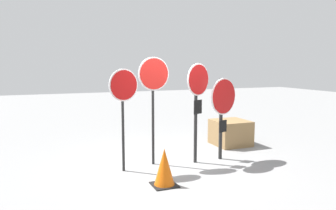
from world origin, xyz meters
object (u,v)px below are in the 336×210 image
storage_crate (230,133)px  traffic_cone_0 (164,167)px  stop_sign_2 (197,93)px  stop_sign_1 (154,84)px  stop_sign_3 (223,104)px  stop_sign_0 (124,95)px

storage_crate → traffic_cone_0: bearing=-141.9°
stop_sign_2 → storage_crate: bearing=11.5°
stop_sign_1 → stop_sign_3: 1.74m
stop_sign_0 → traffic_cone_0: size_ratio=3.06×
stop_sign_3 → stop_sign_1: bearing=152.7°
stop_sign_0 → stop_sign_1: (0.74, 0.22, 0.19)m
stop_sign_2 → traffic_cone_0: 2.05m
stop_sign_0 → stop_sign_2: (1.70, -0.01, -0.01)m
stop_sign_3 → storage_crate: (0.97, 1.16, -0.99)m
stop_sign_0 → storage_crate: 3.79m
stop_sign_1 → traffic_cone_0: size_ratio=3.41×
stop_sign_3 → traffic_cone_0: bearing=-170.3°
stop_sign_3 → traffic_cone_0: size_ratio=2.74×
stop_sign_2 → traffic_cone_0: size_ratio=3.21×
stop_sign_3 → storage_crate: size_ratio=2.04×
stop_sign_1 → stop_sign_3: stop_sign_1 is taller
stop_sign_2 → stop_sign_1: bearing=142.0°
stop_sign_1 → storage_crate: (2.62, 0.95, -1.48)m
stop_sign_0 → stop_sign_1: 0.80m
stop_sign_1 → stop_sign_2: stop_sign_1 is taller
stop_sign_0 → stop_sign_3: bearing=-15.7°
stop_sign_3 → traffic_cone_0: stop_sign_3 is taller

